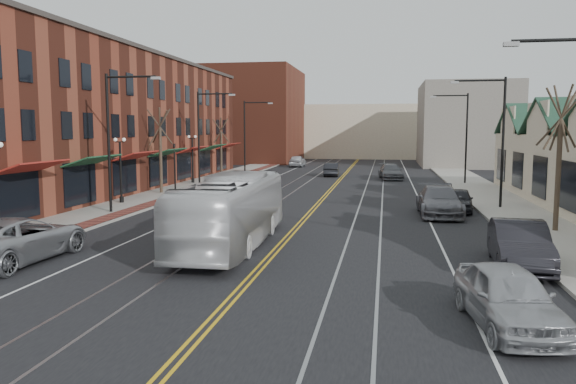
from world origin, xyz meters
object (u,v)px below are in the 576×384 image
at_px(parked_suv, 17,239).
at_px(parked_car_d, 458,200).
at_px(parked_car_a, 508,297).
at_px(parked_car_b, 519,245).
at_px(parked_car_c, 439,201).
at_px(transit_bus, 232,212).

relative_size(parked_suv, parked_car_d, 1.49).
bearing_deg(parked_car_d, parked_suv, -130.90).
relative_size(parked_car_a, parked_car_b, 0.90).
height_order(parked_car_b, parked_car_c, parked_car_c).
bearing_deg(parked_suv, transit_bus, -148.81).
relative_size(parked_suv, parked_car_b, 1.20).
distance_m(parked_car_b, parked_car_d, 13.98).
distance_m(parked_suv, parked_car_a, 17.34).
height_order(parked_car_c, parked_car_d, parked_car_c).
bearing_deg(transit_bus, parked_car_a, 138.03).
xyz_separation_m(parked_suv, parked_car_c, (16.80, 14.40, -0.01)).
bearing_deg(parked_car_b, transit_bus, 175.72).
xyz_separation_m(transit_bus, parked_car_d, (10.78, 12.23, -0.81)).
relative_size(parked_car_c, parked_car_d, 1.41).
bearing_deg(parked_suv, parked_car_a, 168.48).
xyz_separation_m(parked_car_b, parked_car_d, (-0.42, 13.97, -0.14)).
distance_m(transit_bus, parked_car_c, 14.14).
xyz_separation_m(parked_suv, parked_car_d, (18.08, 16.17, -0.15)).
relative_size(transit_bus, parked_car_a, 2.35).
height_order(parked_suv, parked_car_d, parked_suv).
distance_m(parked_suv, parked_car_c, 22.13).
height_order(transit_bus, parked_car_c, transit_bus).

